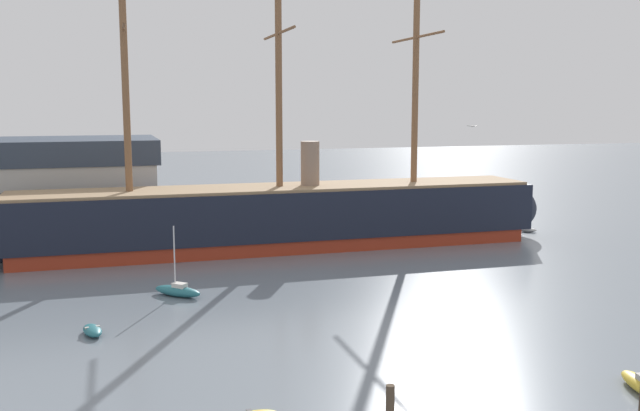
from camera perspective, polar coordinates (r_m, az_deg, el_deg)
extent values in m
cube|color=maroon|center=(72.26, -3.22, -2.92)|extent=(51.02, 8.39, 1.33)
cube|color=black|center=(71.74, -3.24, -0.54)|extent=(53.15, 8.74, 4.74)
ellipsoid|color=black|center=(70.55, -22.93, -1.88)|extent=(9.65, 7.30, 6.06)
ellipsoid|color=black|center=(80.85, 13.85, -0.25)|extent=(9.65, 7.30, 6.06)
cube|color=#9E7F5B|center=(71.40, -3.26, 1.45)|extent=(52.08, 8.08, 0.28)
cylinder|color=brown|center=(69.20, -15.42, 11.05)|extent=(0.66, 0.66, 24.63)
cylinder|color=brown|center=(69.43, -15.51, 13.49)|extent=(0.45, 12.73, 0.27)
cylinder|color=brown|center=(71.01, -3.34, 11.25)|extent=(0.66, 0.66, 24.63)
cylinder|color=brown|center=(71.23, -3.36, 13.62)|extent=(0.45, 12.73, 0.27)
cylinder|color=brown|center=(75.64, 7.69, 11.00)|extent=(0.66, 0.66, 24.63)
cylinder|color=brown|center=(75.85, 7.74, 13.23)|extent=(0.45, 12.73, 0.27)
cylinder|color=gray|center=(71.96, -0.80, 3.30)|extent=(1.89, 1.89, 4.74)
ellipsoid|color=#236670|center=(47.97, -17.80, -9.53)|extent=(1.56, 2.62, 0.58)
cube|color=#B2ADA3|center=(47.91, -17.81, -9.28)|extent=(0.94, 0.41, 0.09)
ellipsoid|color=#236670|center=(55.56, -11.36, -6.75)|extent=(3.85, 3.81, 0.79)
cube|color=beige|center=(55.32, -11.20, -6.34)|extent=(1.22, 1.22, 0.42)
cylinder|color=silver|center=(55.07, -11.61, -4.08)|extent=(0.10, 0.10, 4.79)
ellipsoid|color=silver|center=(84.63, 16.33, -1.89)|extent=(2.14, 1.82, 0.47)
cube|color=beige|center=(84.60, 16.34, -1.78)|extent=(0.56, 0.71, 0.07)
ellipsoid|color=silver|center=(87.18, -1.82, -1.12)|extent=(4.29, 3.12, 0.92)
cube|color=beige|center=(87.24, -1.69, -0.63)|extent=(1.54, 1.47, 0.92)
cylinder|color=#4C3D2D|center=(32.83, 5.64, -16.00)|extent=(0.39, 0.39, 2.27)
ellipsoid|color=silver|center=(57.34, 12.14, 6.23)|extent=(0.19, 0.34, 0.11)
sphere|color=silver|center=(57.20, 12.28, 6.23)|extent=(0.09, 0.09, 0.09)
cube|color=#ADA89E|center=(57.56, 12.36, 6.25)|extent=(0.51, 0.25, 0.11)
cube|color=#ADA89E|center=(57.13, 11.92, 6.25)|extent=(0.51, 0.25, 0.11)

